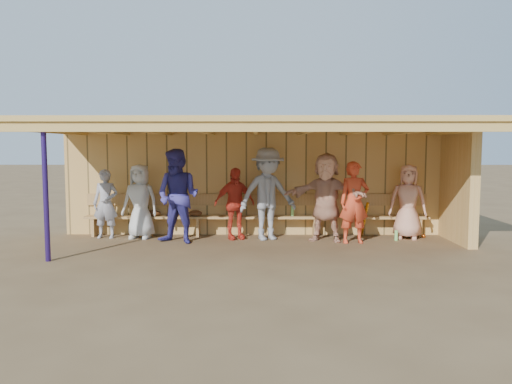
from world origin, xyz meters
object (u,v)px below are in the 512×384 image
(player_a, at_px, (106,204))
(player_c, at_px, (178,196))
(player_g, at_px, (354,202))
(player_h, at_px, (408,202))
(bench, at_px, (256,212))
(player_f, at_px, (326,197))
(player_b, at_px, (140,201))
(player_d, at_px, (235,203))
(player_e, at_px, (268,194))

(player_a, distance_m, player_c, 1.76)
(player_g, distance_m, player_h, 1.33)
(player_g, relative_size, bench, 0.22)
(player_h, relative_size, bench, 0.21)
(player_f, bearing_deg, player_b, -167.43)
(bench, bearing_deg, player_d, -139.79)
(player_c, xyz_separation_m, player_h, (4.86, 0.52, -0.17))
(player_b, xyz_separation_m, player_h, (5.77, -0.01, -0.00))
(bench, bearing_deg, player_b, -172.71)
(player_d, height_order, player_f, player_f)
(player_b, distance_m, player_g, 4.56)
(player_f, relative_size, bench, 0.24)
(player_e, bearing_deg, bench, 96.12)
(player_d, height_order, player_h, player_h)
(player_d, bearing_deg, player_f, -28.73)
(player_c, bearing_deg, player_b, 170.45)
(player_c, distance_m, bench, 1.87)
(player_d, xyz_separation_m, player_f, (1.93, -0.21, 0.16))
(player_e, height_order, player_f, player_e)
(player_a, height_order, bench, player_a)
(player_b, height_order, player_d, player_b)
(player_b, xyz_separation_m, player_g, (4.53, -0.49, 0.03))
(player_e, distance_m, bench, 0.69)
(player_d, bearing_deg, player_g, -32.27)
(player_g, bearing_deg, player_d, 164.87)
(player_d, bearing_deg, player_e, -27.67)
(player_d, xyz_separation_m, player_h, (3.72, 0.06, 0.04))
(player_a, distance_m, player_d, 2.80)
(player_c, xyz_separation_m, player_g, (3.62, 0.04, -0.13))
(player_c, bearing_deg, player_e, 32.98)
(player_a, bearing_deg, player_c, -14.36)
(player_c, relative_size, bench, 0.26)
(player_g, bearing_deg, player_h, 15.77)
(player_e, relative_size, player_h, 1.22)
(player_b, height_order, player_g, player_g)
(player_f, relative_size, player_h, 1.15)
(player_a, height_order, player_c, player_c)
(player_g, height_order, bench, player_g)
(player_f, bearing_deg, bench, 174.36)
(player_g, relative_size, player_h, 1.05)
(player_d, bearing_deg, player_b, 155.47)
(player_f, height_order, player_h, player_f)
(player_c, height_order, player_d, player_c)
(player_a, xyz_separation_m, player_f, (4.73, -0.29, 0.18))
(player_g, bearing_deg, bench, 152.58)
(player_g, bearing_deg, player_a, 169.06)
(player_c, relative_size, player_f, 1.05)
(player_h, bearing_deg, player_b, -164.16)
(player_d, height_order, bench, player_d)
(player_c, distance_m, player_f, 3.08)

